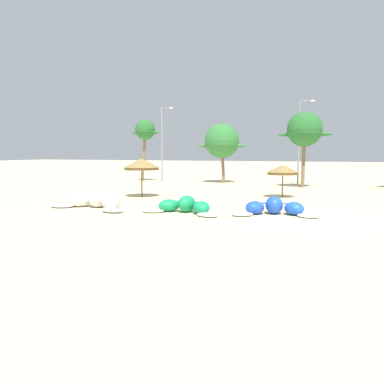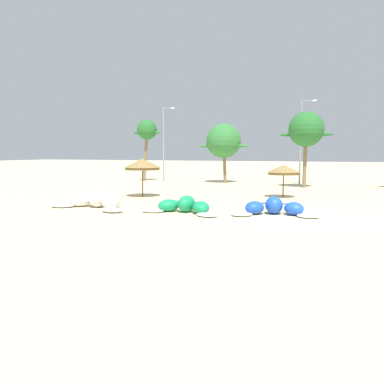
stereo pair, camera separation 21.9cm
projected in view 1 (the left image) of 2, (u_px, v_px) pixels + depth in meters
name	position (u px, v px, depth m)	size (l,w,h in m)	color
ground_plane	(311.00, 219.00, 20.46)	(260.00, 260.00, 0.00)	beige
kite_far_left	(96.00, 201.00, 24.63)	(5.88, 3.15, 1.24)	white
kite_left	(185.00, 206.00, 22.75)	(5.01, 2.55, 0.99)	white
kite_left_of_center	(274.00, 208.00, 22.02)	(4.95, 2.77, 1.02)	white
beach_umbrella_near_van	(142.00, 164.00, 30.60)	(2.86, 2.86, 3.03)	brown
beach_umbrella_middle	(283.00, 170.00, 30.22)	(2.47, 2.47, 2.54)	brown
palm_leftmost	(145.00, 131.00, 47.20)	(3.66, 2.44, 7.46)	#7F6647
palm_left	(222.00, 141.00, 44.62)	(5.95, 3.97, 6.80)	#7F6647
palm_left_of_gap	(305.00, 130.00, 38.39)	(5.19, 3.46, 7.50)	#7F6647
lamppost_west	(163.00, 140.00, 46.98)	(1.58, 0.24, 8.89)	gray
lamppost_west_center	(300.00, 138.00, 42.28)	(1.69, 0.24, 9.13)	gray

